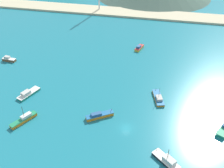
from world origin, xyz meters
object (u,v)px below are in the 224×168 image
object	(u,v)px
fishing_boat_4	(139,48)
fishing_boat_10	(167,161)
fishing_boat_11	(28,93)
fishing_boat_5	(24,119)
fishing_boat_8	(99,115)
fishing_boat_1	(158,98)
fishing_boat_7	(9,59)

from	to	relation	value
fishing_boat_4	fishing_boat_10	size ratio (longest dim) A/B	0.86
fishing_boat_10	fishing_boat_11	xyz separation A→B (m)	(-57.49, 22.69, -0.16)
fishing_boat_10	fishing_boat_11	bearing A→B (deg)	158.47
fishing_boat_5	fishing_boat_8	bearing A→B (deg)	16.59
fishing_boat_10	fishing_boat_4	bearing A→B (deg)	103.96
fishing_boat_1	fishing_boat_7	size ratio (longest dim) A/B	1.59
fishing_boat_7	fishing_boat_8	distance (m)	62.42
fishing_boat_4	fishing_boat_10	world-z (taller)	fishing_boat_10
fishing_boat_8	fishing_boat_10	distance (m)	29.94
fishing_boat_4	fishing_boat_5	bearing A→B (deg)	-117.39
fishing_boat_8	fishing_boat_11	bearing A→B (deg)	167.80
fishing_boat_1	fishing_boat_8	size ratio (longest dim) A/B	1.09
fishing_boat_5	fishing_boat_11	world-z (taller)	fishing_boat_5
fishing_boat_1	fishing_boat_8	bearing A→B (deg)	-143.26
fishing_boat_7	fishing_boat_1	bearing A→B (deg)	-11.64
fishing_boat_5	fishing_boat_11	xyz separation A→B (m)	(-5.86, 14.72, -0.12)
fishing_boat_4	fishing_boat_5	size ratio (longest dim) A/B	0.78
fishing_boat_8	fishing_boat_7	bearing A→B (deg)	150.44
fishing_boat_7	fishing_boat_8	bearing A→B (deg)	-29.56
fishing_boat_8	fishing_boat_10	size ratio (longest dim) A/B	1.08
fishing_boat_1	fishing_boat_11	distance (m)	53.30
fishing_boat_5	fishing_boat_10	bearing A→B (deg)	-8.77
fishing_boat_10	fishing_boat_5	bearing A→B (deg)	171.23
fishing_boat_7	fishing_boat_4	bearing A→B (deg)	23.00
fishing_boat_4	fishing_boat_11	bearing A→B (deg)	-128.22
fishing_boat_4	fishing_boat_11	size ratio (longest dim) A/B	0.74
fishing_boat_1	fishing_boat_11	bearing A→B (deg)	-170.89
fishing_boat_8	fishing_boat_11	world-z (taller)	fishing_boat_8
fishing_boat_10	fishing_boat_8	bearing A→B (deg)	148.24
fishing_boat_5	fishing_boat_7	bearing A→B (deg)	126.07
fishing_boat_1	fishing_boat_8	distance (m)	25.69
fishing_boat_1	fishing_boat_5	bearing A→B (deg)	-153.65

